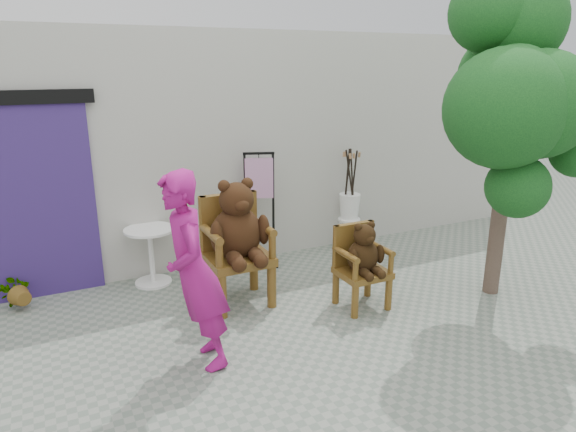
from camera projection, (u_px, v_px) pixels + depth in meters
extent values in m
plane|color=gray|center=(394.00, 337.00, 5.06)|extent=(60.00, 60.00, 0.00)
cube|color=#B4B2A9|center=(266.00, 143.00, 7.30)|extent=(9.00, 1.00, 3.00)
cube|color=navy|center=(38.00, 203.00, 5.70)|extent=(1.20, 0.08, 2.20)
cube|color=black|center=(23.00, 97.00, 5.34)|extent=(1.40, 0.06, 0.15)
cylinder|color=#513611|center=(222.00, 296.00, 5.38)|extent=(0.10, 0.10, 0.48)
cylinder|color=#513611|center=(207.00, 279.00, 5.83)|extent=(0.10, 0.10, 0.48)
cylinder|color=#513611|center=(272.00, 286.00, 5.63)|extent=(0.10, 0.10, 0.48)
cylinder|color=#513611|center=(254.00, 270.00, 6.07)|extent=(0.10, 0.10, 0.48)
cube|color=#513611|center=(238.00, 259.00, 5.64)|extent=(0.69, 0.63, 0.09)
cube|color=#513611|center=(229.00, 221.00, 5.77)|extent=(0.65, 0.09, 0.63)
cylinder|color=#513611|center=(203.00, 224.00, 5.65)|extent=(0.09, 0.09, 0.63)
cylinder|color=#513611|center=(219.00, 254.00, 5.24)|extent=(0.08, 0.08, 0.29)
cylinder|color=#513611|center=(211.00, 234.00, 5.42)|extent=(0.09, 0.60, 0.09)
cylinder|color=#513611|center=(253.00, 217.00, 5.90)|extent=(0.09, 0.09, 0.63)
cylinder|color=#513611|center=(272.00, 245.00, 5.49)|extent=(0.08, 0.08, 0.29)
cylinder|color=#513611|center=(263.00, 226.00, 5.68)|extent=(0.09, 0.60, 0.09)
ellipsoid|color=black|center=(237.00, 233.00, 5.59)|extent=(0.56, 0.48, 0.59)
sphere|color=black|center=(236.00, 200.00, 5.45)|extent=(0.37, 0.37, 0.37)
ellipsoid|color=black|center=(242.00, 205.00, 5.33)|extent=(0.17, 0.13, 0.13)
sphere|color=black|center=(224.00, 186.00, 5.36)|extent=(0.13, 0.13, 0.13)
sphere|color=black|center=(247.00, 184.00, 5.47)|extent=(0.13, 0.13, 0.13)
ellipsoid|color=black|center=(217.00, 236.00, 5.36)|extent=(0.13, 0.19, 0.34)
ellipsoid|color=black|center=(235.00, 259.00, 5.37)|extent=(0.16, 0.33, 0.16)
sphere|color=black|center=(239.00, 265.00, 5.27)|extent=(0.16, 0.16, 0.16)
ellipsoid|color=black|center=(263.00, 229.00, 5.58)|extent=(0.13, 0.19, 0.34)
ellipsoid|color=black|center=(256.00, 256.00, 5.48)|extent=(0.16, 0.33, 0.16)
sphere|color=black|center=(261.00, 261.00, 5.37)|extent=(0.16, 0.16, 0.16)
cylinder|color=#513611|center=(355.00, 302.00, 5.39)|extent=(0.08, 0.08, 0.36)
cylinder|color=#513611|center=(336.00, 288.00, 5.73)|extent=(0.08, 0.08, 0.36)
cylinder|color=#513611|center=(388.00, 294.00, 5.58)|extent=(0.08, 0.08, 0.36)
cylinder|color=#513611|center=(368.00, 281.00, 5.91)|extent=(0.08, 0.08, 0.36)
cube|color=#513611|center=(363.00, 273.00, 5.59)|extent=(0.52, 0.48, 0.07)
cube|color=#513611|center=(353.00, 244.00, 5.69)|extent=(0.49, 0.07, 0.48)
cylinder|color=#513611|center=(336.00, 247.00, 5.59)|extent=(0.07, 0.07, 0.48)
cylinder|color=#513611|center=(356.00, 270.00, 5.29)|extent=(0.06, 0.06, 0.22)
cylinder|color=#513611|center=(346.00, 254.00, 5.42)|extent=(0.07, 0.45, 0.07)
cylinder|color=#513611|center=(370.00, 241.00, 5.78)|extent=(0.07, 0.07, 0.48)
cylinder|color=#513611|center=(391.00, 263.00, 5.48)|extent=(0.06, 0.06, 0.22)
cylinder|color=#513611|center=(381.00, 248.00, 5.61)|extent=(0.07, 0.45, 0.07)
ellipsoid|color=black|center=(363.00, 256.00, 5.55)|extent=(0.36, 0.30, 0.37)
sphere|color=black|center=(365.00, 235.00, 5.46)|extent=(0.24, 0.24, 0.24)
ellipsoid|color=black|center=(370.00, 240.00, 5.38)|extent=(0.11, 0.09, 0.09)
sphere|color=black|center=(358.00, 227.00, 5.40)|extent=(0.08, 0.08, 0.08)
sphere|color=black|center=(371.00, 225.00, 5.47)|extent=(0.08, 0.08, 0.08)
ellipsoid|color=black|center=(354.00, 259.00, 5.40)|extent=(0.08, 0.12, 0.21)
ellipsoid|color=black|center=(365.00, 273.00, 5.41)|extent=(0.10, 0.21, 0.10)
sphere|color=black|center=(369.00, 277.00, 5.34)|extent=(0.10, 0.10, 0.10)
ellipsoid|color=black|center=(380.00, 254.00, 5.54)|extent=(0.08, 0.12, 0.21)
ellipsoid|color=black|center=(377.00, 271.00, 5.47)|extent=(0.10, 0.21, 0.10)
sphere|color=black|center=(381.00, 275.00, 5.41)|extent=(0.10, 0.10, 0.10)
imported|color=#9C136D|center=(194.00, 272.00, 4.36)|extent=(0.47, 0.68, 1.77)
cylinder|color=white|center=(149.00, 230.00, 6.10)|extent=(0.60, 0.60, 0.03)
cylinder|color=white|center=(152.00, 256.00, 6.20)|extent=(0.06, 0.06, 0.68)
cylinder|color=white|center=(154.00, 282.00, 6.29)|extent=(0.44, 0.44, 0.03)
cube|color=black|center=(246.00, 211.00, 6.67)|extent=(0.04, 0.04, 1.50)
cube|color=black|center=(273.00, 210.00, 6.70)|extent=(0.04, 0.04, 1.50)
cube|color=black|center=(259.00, 153.00, 6.47)|extent=(0.39, 0.17, 0.03)
cube|color=black|center=(260.00, 262.00, 6.89)|extent=(0.54, 0.48, 0.06)
cube|color=#BF83B2|center=(259.00, 178.00, 6.55)|extent=(0.35, 0.16, 0.52)
cylinder|color=black|center=(259.00, 156.00, 6.48)|extent=(0.01, 0.01, 0.08)
cylinder|color=white|center=(349.00, 219.00, 7.36)|extent=(0.32, 0.32, 0.03)
cylinder|color=white|center=(350.00, 231.00, 7.53)|extent=(0.03, 0.03, 0.44)
cylinder|color=white|center=(340.00, 233.00, 7.46)|extent=(0.03, 0.03, 0.44)
cylinder|color=white|center=(347.00, 236.00, 7.32)|extent=(0.03, 0.03, 0.44)
cylinder|color=white|center=(357.00, 235.00, 7.39)|extent=(0.03, 0.03, 0.44)
cylinder|color=black|center=(348.00, 177.00, 7.22)|extent=(0.14, 0.08, 0.79)
cylinder|color=#976C44|center=(345.00, 154.00, 7.15)|extent=(0.05, 0.04, 0.08)
cylinder|color=black|center=(352.00, 178.00, 7.14)|extent=(0.10, 0.03, 0.80)
cylinder|color=#976C44|center=(354.00, 156.00, 7.02)|extent=(0.04, 0.04, 0.07)
cylinder|color=black|center=(347.00, 177.00, 7.21)|extent=(0.15, 0.12, 0.79)
cylinder|color=#976C44|center=(344.00, 154.00, 7.14)|extent=(0.05, 0.04, 0.08)
cylinder|color=black|center=(347.00, 177.00, 7.20)|extent=(0.13, 0.12, 0.79)
cylinder|color=#976C44|center=(344.00, 154.00, 7.13)|extent=(0.05, 0.04, 0.08)
cylinder|color=black|center=(354.00, 177.00, 7.20)|extent=(0.07, 0.19, 0.79)
cylinder|color=#976C44|center=(359.00, 155.00, 7.12)|extent=(0.04, 0.05, 0.08)
cylinder|color=black|center=(350.00, 178.00, 7.14)|extent=(0.13, 0.11, 0.79)
cylinder|color=#976C44|center=(350.00, 156.00, 7.00)|extent=(0.05, 0.04, 0.08)
cylinder|color=#413027|center=(506.00, 163.00, 5.63)|extent=(0.18, 0.18, 3.09)
sphere|color=#0E3614|center=(502.00, 76.00, 5.47)|extent=(0.93, 0.93, 0.93)
sphere|color=#0E3614|center=(505.00, 109.00, 4.79)|extent=(1.14, 1.14, 1.14)
sphere|color=#0E3614|center=(539.00, 105.00, 4.85)|extent=(1.03, 1.03, 1.03)
sphere|color=#0E3614|center=(502.00, 92.00, 5.20)|extent=(0.87, 0.87, 0.87)
sphere|color=#0E3614|center=(514.00, 89.00, 4.80)|extent=(0.81, 0.81, 0.81)
sphere|color=#0E3614|center=(516.00, 22.00, 5.08)|extent=(0.97, 0.97, 0.97)
sphere|color=#0E3614|center=(489.00, 12.00, 4.96)|extent=(0.78, 0.78, 0.78)
sphere|color=#0E3614|center=(517.00, 187.00, 5.00)|extent=(0.62, 0.62, 0.62)
imported|color=#0E3614|center=(18.00, 291.00, 5.62)|extent=(0.44, 0.41, 0.39)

